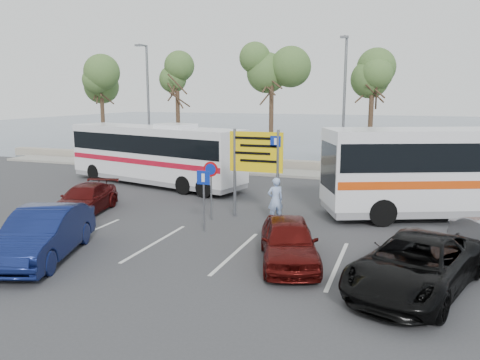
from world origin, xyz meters
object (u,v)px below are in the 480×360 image
(car_maroon, at_px, (85,199))
(pedestrian_near, at_px, (275,200))
(street_lamp_right, at_px, (344,101))
(direction_sign, at_px, (256,159))
(car_blue, at_px, (43,234))
(suv_black, at_px, (415,264))
(coach_bus_left, at_px, (154,156))
(street_lamp_left, at_px, (148,100))
(coach_bus_right, at_px, (478,174))
(car_red, at_px, (289,241))

(car_maroon, bearing_deg, pedestrian_near, -1.92)
(street_lamp_right, height_order, car_maroon, street_lamp_right)
(direction_sign, bearing_deg, pedestrian_near, -15.87)
(street_lamp_right, xyz_separation_m, pedestrian_near, (-1.11, -10.57, -3.71))
(car_blue, bearing_deg, car_maroon, 97.02)
(street_lamp_right, xyz_separation_m, suv_black, (4.00, -15.72, -3.90))
(coach_bus_left, xyz_separation_m, car_blue, (2.90, -11.66, -0.81))
(street_lamp_left, height_order, direction_sign, street_lamp_left)
(car_blue, distance_m, car_maroon, 5.55)
(coach_bus_right, xyz_separation_m, suv_black, (-2.38, -8.70, -1.08))
(street_lamp_right, height_order, coach_bus_left, street_lamp_right)
(coach_bus_right, xyz_separation_m, car_red, (-5.88, -7.86, -1.10))
(direction_sign, xyz_separation_m, car_maroon, (-7.00, -1.70, -1.83))
(coach_bus_right, distance_m, car_blue, 16.42)
(direction_sign, bearing_deg, car_blue, -124.51)
(coach_bus_right, xyz_separation_m, car_blue, (-12.98, -10.00, -1.00))
(coach_bus_left, xyz_separation_m, coach_bus_right, (15.88, -1.66, 0.19))
(car_blue, xyz_separation_m, car_maroon, (-2.40, 5.00, -0.18))
(coach_bus_left, relative_size, pedestrian_near, 6.35)
(coach_bus_left, height_order, car_maroon, coach_bus_left)
(suv_black, bearing_deg, car_maroon, -176.74)
(direction_sign, xyz_separation_m, pedestrian_near, (0.89, -0.25, -1.55))
(car_red, bearing_deg, coach_bus_left, 117.94)
(coach_bus_right, bearing_deg, street_lamp_right, 132.26)
(coach_bus_left, bearing_deg, street_lamp_right, 29.45)
(suv_black, xyz_separation_m, pedestrian_near, (-5.11, 5.15, 0.18))
(direction_sign, relative_size, coach_bus_right, 0.29)
(car_blue, distance_m, pedestrian_near, 8.47)
(street_lamp_left, relative_size, coach_bus_right, 0.65)
(car_maroon, xyz_separation_m, pedestrian_near, (7.89, 1.45, 0.29))
(street_lamp_left, relative_size, car_red, 2.01)
(direction_sign, distance_m, car_blue, 8.29)
(street_lamp_right, distance_m, coach_bus_left, 11.32)
(car_red, distance_m, suv_black, 3.60)
(direction_sign, relative_size, car_blue, 0.76)
(coach_bus_left, distance_m, pedestrian_near, 9.90)
(direction_sign, bearing_deg, street_lamp_right, 79.06)
(direction_sign, height_order, car_blue, direction_sign)
(coach_bus_right, bearing_deg, street_lamp_left, 160.09)
(coach_bus_left, relative_size, car_maroon, 2.73)
(street_lamp_right, relative_size, suv_black, 1.58)
(car_red, bearing_deg, pedestrian_near, 92.01)
(street_lamp_left, distance_m, suv_black, 23.48)
(direction_sign, bearing_deg, coach_bus_right, 21.52)
(direction_sign, relative_size, suv_black, 0.71)
(car_maroon, bearing_deg, coach_bus_right, 5.71)
(car_blue, bearing_deg, street_lamp_left, 91.98)
(coach_bus_left, distance_m, car_maroon, 6.75)
(coach_bus_right, bearing_deg, car_blue, -142.39)
(street_lamp_right, relative_size, coach_bus_right, 0.65)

